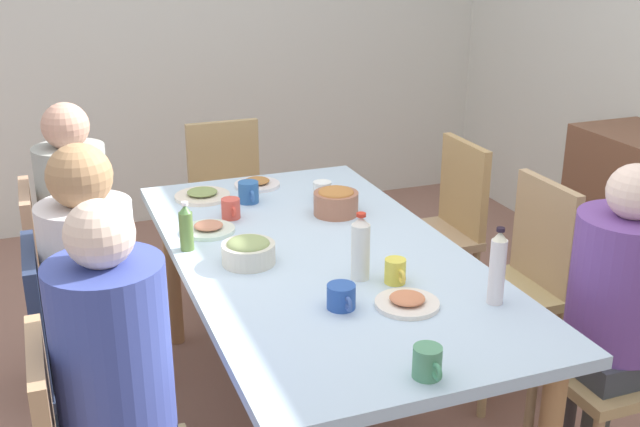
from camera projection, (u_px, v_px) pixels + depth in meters
name	position (u px, v px, depth m)	size (l,w,h in m)	color
ground_plane	(320.00, 425.00, 3.07)	(6.06, 6.06, 0.00)	#906556
wall_left	(175.00, 19.00, 4.88)	(0.12, 4.47, 2.60)	silver
dining_table	(320.00, 272.00, 2.84)	(1.92, 1.00, 0.75)	silver
chair_0	(630.00, 350.00, 2.63)	(0.40, 0.40, 0.90)	tan
person_0	(617.00, 301.00, 2.53)	(0.33, 0.33, 1.17)	#40413C
chair_1	(230.00, 198.00, 4.07)	(0.40, 0.40, 0.90)	tan
chair_2	(443.00, 222.00, 3.75)	(0.40, 0.40, 0.90)	tan
chair_3	(63.00, 277.00, 3.16)	(0.40, 0.40, 0.90)	tan
person_3	(80.00, 226.00, 3.12)	(0.30, 0.30, 1.23)	#2B2F4B
chair_4	(520.00, 275.00, 3.19)	(0.40, 0.40, 0.90)	tan
chair_5	(75.00, 353.00, 2.60)	(0.40, 0.40, 0.90)	#263045
person_5	(96.00, 288.00, 2.55)	(0.30, 0.30, 1.23)	#322954
person_6	(120.00, 389.00, 1.99)	(0.30, 0.30, 1.26)	#404947
plate_0	(202.00, 195.00, 3.36)	(0.24, 0.24, 0.04)	beige
plate_1	(258.00, 183.00, 3.51)	(0.21, 0.21, 0.04)	silver
plate_2	(407.00, 302.00, 2.41)	(0.20, 0.20, 0.04)	silver
plate_3	(209.00, 229.00, 2.99)	(0.20, 0.20, 0.04)	silver
bowl_0	(249.00, 251.00, 2.71)	(0.19, 0.19, 0.09)	beige
bowl_1	(336.00, 201.00, 3.16)	(0.18, 0.18, 0.11)	#9F6249
cup_0	(396.00, 271.00, 2.56)	(0.11, 0.07, 0.08)	yellow
cup_1	(428.00, 362.00, 2.02)	(0.11, 0.08, 0.09)	#508D65
cup_2	(323.00, 192.00, 3.31)	(0.11, 0.08, 0.09)	white
cup_3	(249.00, 192.00, 3.30)	(0.12, 0.09, 0.09)	#2D5D9E
cup_4	(231.00, 209.00, 3.12)	(0.11, 0.08, 0.08)	#D55043
cup_5	(341.00, 297.00, 2.39)	(0.13, 0.09, 0.08)	#294F9E
bottle_0	(186.00, 228.00, 2.81)	(0.05, 0.05, 0.18)	#567536
bottle_1	(360.00, 248.00, 2.57)	(0.06, 0.06, 0.23)	silver
bottle_2	(497.00, 268.00, 2.40)	(0.05, 0.05, 0.25)	silver
side_cabinet	(638.00, 223.00, 3.91)	(0.70, 0.44, 0.90)	brown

